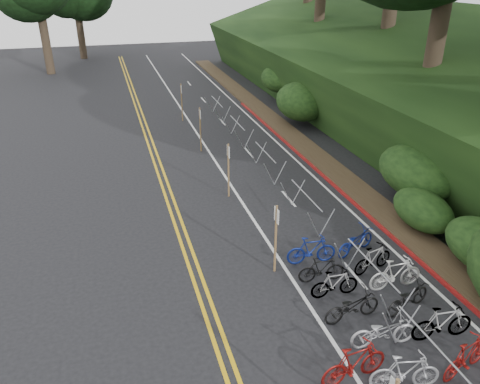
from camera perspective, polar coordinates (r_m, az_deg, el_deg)
The scene contains 8 objects.
road_markings at distance 20.32m, azimuth -0.63°, elevation -1.57°, with size 7.47×80.00×0.01m.
red_curb at distance 23.59m, azimuth 10.04°, elevation 2.16°, with size 0.25×28.00×0.10m, color maroon.
embankment at distance 32.16m, azimuth 16.88°, elevation 12.51°, with size 14.30×48.14×9.11m.
bike_rack_front at distance 12.76m, azimuth 22.67°, elevation -18.09°, with size 1.16×3.10×1.21m.
bike_racks_rest at distance 23.15m, azimuth 3.08°, elevation 4.22°, with size 1.14×23.00×1.17m.
signposts_rest at distance 23.22m, azimuth -3.34°, elevation 5.80°, with size 0.08×18.40×2.50m.
bike_front at distance 12.51m, azimuth 13.78°, elevation -19.62°, with size 1.87×0.53×1.12m, color maroon.
bike_valet at distance 14.25m, azimuth 19.01°, elevation -14.24°, with size 2.91×10.15×1.10m.
Camera 1 is at (-4.21, -7.31, 9.30)m, focal length 35.00 mm.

